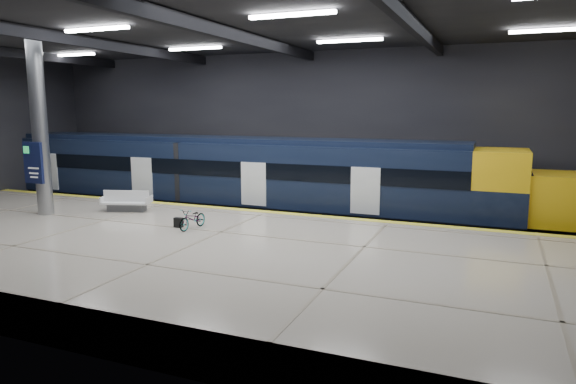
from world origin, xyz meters
The scene contains 10 objects.
ground centered at (0.00, 0.00, 0.00)m, with size 30.00×30.00×0.00m, color black.
room_shell centered at (0.00, 0.00, 5.72)m, with size 30.10×16.10×8.05m.
platform centered at (0.00, -2.50, 0.55)m, with size 30.00×11.00×1.10m, color #B3A798.
safety_strip centered at (0.00, 2.75, 1.11)m, with size 30.00×0.40×0.01m, color yellow.
rails centered at (0.00, 5.50, 0.08)m, with size 30.00×1.52×0.16m.
train centered at (-2.45, 5.50, 2.06)m, with size 29.40×2.84×3.79m.
bench centered at (-5.39, 0.70, 1.40)m, with size 2.10×1.37×0.86m.
bicycle centered at (-1.15, -0.96, 1.47)m, with size 0.49×1.40×0.74m, color #99999E.
pannier_bag centered at (-1.75, -0.96, 1.28)m, with size 0.30×0.18×0.35m, color black.
info_column centered at (-8.00, -1.03, 4.46)m, with size 0.90×0.78×6.90m.
Camera 1 is at (8.62, -15.93, 5.28)m, focal length 32.00 mm.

